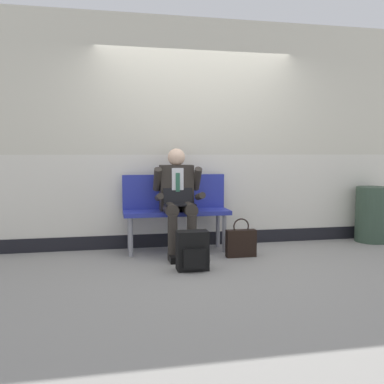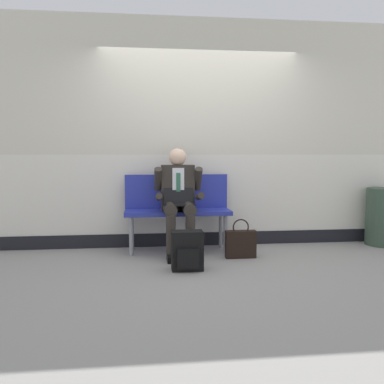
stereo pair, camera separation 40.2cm
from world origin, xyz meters
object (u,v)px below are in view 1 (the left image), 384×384
(bench_with_person, at_px, (176,205))
(trash_bin, at_px, (372,214))
(backpack, at_px, (193,251))
(person_seated, at_px, (178,198))
(handbag, at_px, (241,242))

(bench_with_person, bearing_deg, trash_bin, -0.50)
(backpack, xyz_separation_m, trash_bin, (2.67, 0.88, 0.18))
(bench_with_person, distance_m, trash_bin, 2.71)
(person_seated, xyz_separation_m, trash_bin, (2.70, 0.18, -0.30))
(bench_with_person, distance_m, backpack, 0.98)
(person_seated, bearing_deg, handbag, -21.59)
(backpack, bearing_deg, trash_bin, 18.29)
(bench_with_person, distance_m, person_seated, 0.23)
(handbag, xyz_separation_m, trash_bin, (2.01, 0.45, 0.21))
(person_seated, distance_m, handbag, 0.90)
(handbag, bearing_deg, bench_with_person, 145.54)
(person_seated, bearing_deg, trash_bin, 3.76)
(person_seated, distance_m, trash_bin, 2.73)
(handbag, distance_m, trash_bin, 2.07)
(backpack, distance_m, handbag, 0.79)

